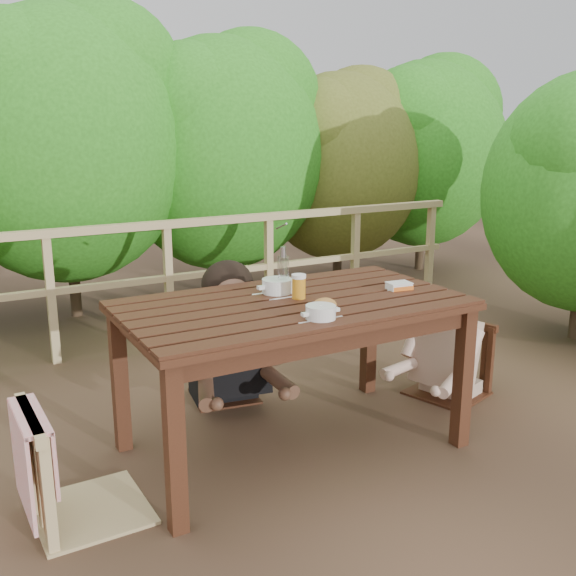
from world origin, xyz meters
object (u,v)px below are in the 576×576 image
bread_roll (324,306)px  chair_left (83,409)px  chair_right (451,329)px  beer_glass (299,288)px  diner_right (456,306)px  bottle (283,271)px  chair_far (223,338)px  woman (220,290)px  butter_tub (399,287)px  soup_near (321,314)px  soup_far (277,287)px  table (292,377)px

bread_roll → chair_left: bearing=173.5°
chair_right → beer_glass: beer_glass is taller
chair_right → diner_right: bearing=73.5°
chair_left → diner_right: bearing=-86.0°
chair_left → bottle: bottle is taller
chair_left → chair_far: (1.07, 0.91, -0.11)m
woman → bottle: size_ratio=5.26×
butter_tub → chair_far: bearing=135.3°
diner_right → soup_near: size_ratio=4.91×
beer_glass → bottle: bearing=94.8°
soup_near → soup_far: (0.05, 0.53, 0.01)m
table → soup_near: size_ratio=7.27×
woman → diner_right: woman is taller
table → woman: size_ratio=1.24×
bottle → butter_tub: (0.60, -0.25, -0.11)m
woman → chair_far: bearing=99.0°
table → chair_left: (-1.13, -0.10, 0.10)m
table → diner_right: 1.31m
soup_near → bread_roll: 0.15m
woman → bread_roll: 1.08m
butter_tub → table: bearing=179.9°
bottle → chair_left: bearing=-166.9°
chair_far → table: bearing=-77.0°
soup_far → beer_glass: beer_glass is taller
woman → soup_far: 0.67m
soup_far → table: bearing=-91.9°
chair_right → diner_right: size_ratio=0.75×
table → chair_right: 1.26m
chair_right → soup_near: 1.45m
chair_right → bread_roll: bearing=-89.7°
chair_far → soup_near: 1.25m
woman → bread_roll: size_ratio=10.76×
woman → soup_near: 1.19m
chair_left → butter_tub: 1.80m
beer_glass → butter_tub: 0.60m
woman → soup_far: bearing=104.6°
beer_glass → soup_near: bearing=-104.3°
chair_left → chair_far: bearing=-51.2°
woman → beer_glass: 0.83m
chair_far → bottle: bearing=-72.6°
table → bread_roll: 0.51m
chair_far → soup_far: (0.06, -0.62, 0.47)m
bottle → soup_near: bearing=-98.9°
woman → bottle: woman is taller
diner_right → bottle: 1.30m
chair_right → soup_far: soup_far is taller
table → beer_glass: size_ratio=12.11×
chair_left → soup_far: chair_left is taller
soup_near → bottle: bearing=81.1°
chair_right → butter_tub: (-0.62, -0.21, 0.40)m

